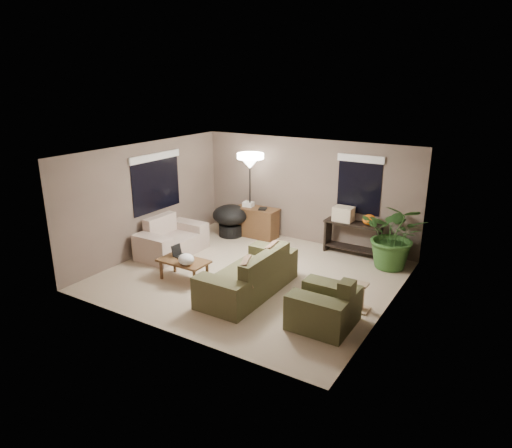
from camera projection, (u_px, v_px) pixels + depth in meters
The scene contains 20 objects.
room_shell at pixel (251, 217), 8.88m from camera, with size 5.50×5.50×5.50m.
main_sofa at pixel (250, 278), 8.45m from camera, with size 0.95×2.20×0.85m.
throw_pillows at pixel (262, 263), 8.22m from camera, with size 0.38×1.39×0.47m.
loveseat at pixel (171, 241), 10.35m from camera, with size 0.90×1.60×0.85m.
armchair at pixel (325, 308), 7.34m from camera, with size 0.95×1.00×0.85m.
coffee_table at pixel (184, 263), 8.97m from camera, with size 1.00×0.55×0.42m.
laptop at pixel (180, 254), 9.10m from camera, with size 0.39×0.31×0.24m.
plastic_bag at pixel (186, 259), 8.69m from camera, with size 0.32×0.29×0.22m, color white.
desk at pixel (257, 222), 11.44m from camera, with size 1.10×0.50×0.75m.
desk_papers at pixel (251, 205), 11.38m from camera, with size 0.70×0.29×0.12m.
console_table at pixel (353, 236), 10.28m from camera, with size 1.30×0.40×0.75m.
pumpkin at pixel (369, 220), 9.97m from camera, with size 0.29×0.29×0.24m, color orange.
cardboard_box at pixel (343, 214), 10.26m from camera, with size 0.43×0.33×0.33m, color beige.
papasan_chair at pixel (231, 218), 11.49m from camera, with size 1.10×1.10×0.80m.
floor_lamp at pixel (250, 174), 11.13m from camera, with size 0.32×0.32×1.91m.
ceiling_fixture at pixel (250, 156), 8.51m from camera, with size 0.50×0.50×0.10m, color white.
houseplant at pixel (395, 243), 9.48m from camera, with size 1.30×1.45×1.13m, color #2D5923.
cat_scratching_post at pixel (360, 299), 7.83m from camera, with size 0.32×0.32×0.50m.
window_left at pixel (156, 173), 10.32m from camera, with size 0.05×1.56×1.33m.
window_back at pixel (360, 175), 10.08m from camera, with size 1.06×0.05×1.33m.
Camera 1 is at (4.53, -7.19, 3.83)m, focal length 32.00 mm.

